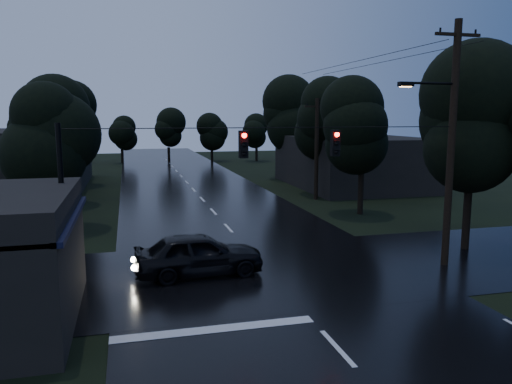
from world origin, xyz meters
name	(u,v)px	position (x,y,z in m)	size (l,w,h in m)	color
main_road	(202,200)	(0.00, 30.00, 0.00)	(12.00, 120.00, 0.02)	black
cross_street	(267,271)	(0.00, 12.00, 0.00)	(60.00, 9.00, 0.02)	black
building_far_right	(352,162)	(14.00, 34.00, 2.20)	(10.00, 14.00, 4.40)	black
building_far_left	(24,159)	(-14.00, 40.00, 2.50)	(10.00, 16.00, 5.00)	black
utility_pole_main	(450,140)	(7.41, 11.00, 5.26)	(3.50, 0.30, 10.00)	black
utility_pole_far	(317,148)	(8.30, 28.00, 3.88)	(2.00, 0.30, 7.50)	black
anchor_pole_left	(63,212)	(-7.50, 11.00, 3.00)	(0.18, 0.18, 6.00)	black
span_signals	(289,143)	(0.56, 10.99, 5.24)	(15.00, 0.37, 1.12)	black
tree_corner_near	(473,121)	(10.00, 13.00, 5.99)	(4.48, 4.48, 9.44)	black
tree_left_a	(56,134)	(-9.00, 22.00, 5.24)	(3.92, 3.92, 8.26)	black
tree_left_b	(62,125)	(-9.60, 30.00, 5.62)	(4.20, 4.20, 8.85)	black
tree_left_c	(68,118)	(-10.20, 40.00, 5.99)	(4.48, 4.48, 9.44)	black
tree_right_a	(363,126)	(9.00, 22.00, 5.62)	(4.20, 4.20, 8.85)	black
tree_right_b	(323,119)	(9.60, 30.00, 5.99)	(4.48, 4.48, 9.44)	black
tree_right_c	(290,114)	(10.20, 40.00, 6.37)	(4.76, 4.76, 10.03)	black
car	(199,254)	(-2.73, 12.22, 0.86)	(2.03, 5.04, 1.72)	black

